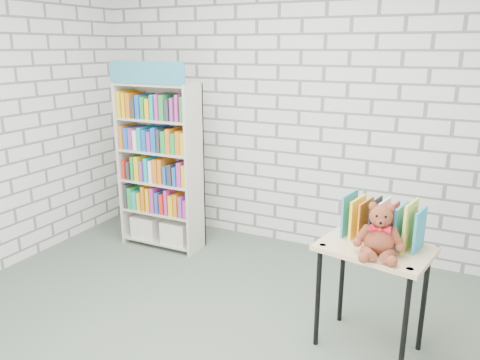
% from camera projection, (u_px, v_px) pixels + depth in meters
% --- Properties ---
extents(ground, '(4.50, 4.50, 0.00)m').
position_uv_depth(ground, '(199.00, 346.00, 3.26)').
color(ground, '#4E5C4E').
rests_on(ground, ground).
extents(room_shell, '(4.52, 4.02, 2.81)m').
position_uv_depth(room_shell, '(191.00, 86.00, 2.77)').
color(room_shell, silver).
rests_on(room_shell, ground).
extents(bookshelf, '(0.84, 0.33, 1.88)m').
position_uv_depth(bookshelf, '(161.00, 165.00, 4.71)').
color(bookshelf, beige).
rests_on(bookshelf, ground).
extents(display_table, '(0.78, 0.61, 0.75)m').
position_uv_depth(display_table, '(373.00, 262.00, 3.07)').
color(display_table, '#D5AF80').
rests_on(display_table, ground).
extents(table_books, '(0.52, 0.31, 0.29)m').
position_uv_depth(table_books, '(383.00, 221.00, 3.09)').
color(table_books, teal).
rests_on(table_books, display_table).
extents(teddy_bear, '(0.31, 0.29, 0.34)m').
position_uv_depth(teddy_bear, '(379.00, 235.00, 2.89)').
color(teddy_bear, brown).
rests_on(teddy_bear, display_table).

